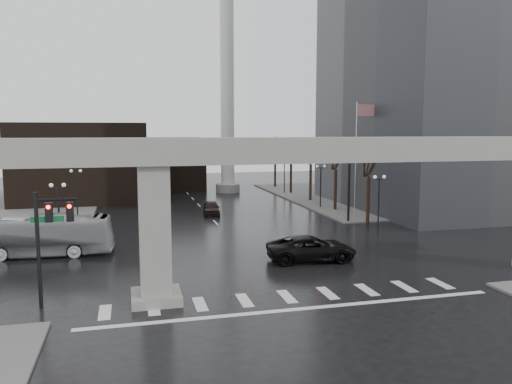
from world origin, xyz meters
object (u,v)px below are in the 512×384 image
Objects in this scene: pickup_truck at (312,248)px; far_car at (211,208)px; signal_mast_arm at (313,164)px; city_bus at (35,236)px.

pickup_truck is 21.11m from far_car.
pickup_truck is at bearing -73.04° from far_car.
signal_mast_arm is at bearing -16.13° from pickup_truck.
pickup_truck is at bearing -103.45° from city_bus.
signal_mast_arm reaches higher than far_car.
city_bus is at bearing -164.12° from signal_mast_arm.
city_bus reaches higher than far_car.
far_car is at bearing 137.62° from signal_mast_arm.
pickup_truck reaches higher than far_car.
city_bus reaches higher than pickup_truck.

